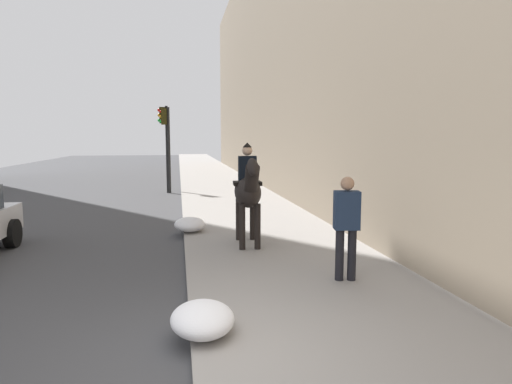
% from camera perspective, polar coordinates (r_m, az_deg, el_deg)
% --- Properties ---
extents(sidewalk_slab, '(120.00, 3.91, 0.12)m').
position_cam_1_polar(sidewalk_slab, '(5.43, 14.25, -19.28)').
color(sidewalk_slab, gray).
rests_on(sidewalk_slab, ground).
extents(mounted_horse_near, '(2.15, 0.63, 2.22)m').
position_cam_1_polar(mounted_horse_near, '(9.59, -1.03, 0.26)').
color(mounted_horse_near, black).
rests_on(mounted_horse_near, sidewalk_slab).
extents(pedestrian_greeting, '(0.32, 0.44, 1.70)m').
position_cam_1_polar(pedestrian_greeting, '(7.39, 11.44, -3.69)').
color(pedestrian_greeting, black).
rests_on(pedestrian_greeting, sidewalk_slab).
extents(traffic_light_near_curb, '(0.20, 0.44, 3.75)m').
position_cam_1_polar(traffic_light_near_curb, '(20.03, -11.31, 7.02)').
color(traffic_light_near_curb, black).
rests_on(traffic_light_near_curb, ground).
extents(traffic_light_far_curb, '(0.20, 0.44, 3.81)m').
position_cam_1_polar(traffic_light_far_curb, '(20.15, -11.53, 7.12)').
color(traffic_light_far_curb, black).
rests_on(traffic_light_far_curb, ground).
extents(snow_pile_near, '(0.99, 0.76, 0.34)m').
position_cam_1_polar(snow_pile_near, '(5.59, -6.83, -15.74)').
color(snow_pile_near, white).
rests_on(snow_pile_near, sidewalk_slab).
extents(snow_pile_far, '(0.99, 0.76, 0.34)m').
position_cam_1_polar(snow_pile_far, '(11.31, -8.45, -4.10)').
color(snow_pile_far, white).
rests_on(snow_pile_far, sidewalk_slab).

